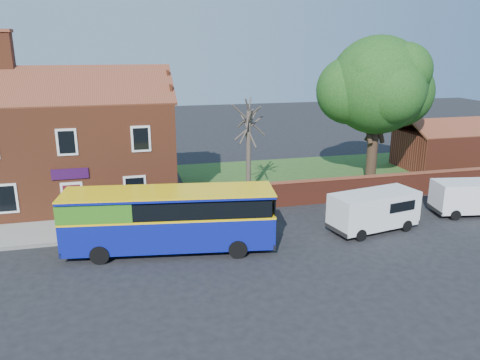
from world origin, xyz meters
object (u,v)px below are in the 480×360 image
object	(u,v)px
bus	(163,217)
van_near	(374,209)
van_far	(473,196)
large_tree	(377,88)

from	to	relation	value
bus	van_near	distance (m)	11.30
bus	van_near	world-z (taller)	bus
bus	van_far	world-z (taller)	bus
van_near	van_far	xyz separation A→B (m)	(7.01, 0.86, -0.06)
bus	large_tree	distance (m)	18.68
bus	van_far	xyz separation A→B (m)	(18.30, 0.83, -0.60)
van_near	van_far	bearing A→B (deg)	-4.17
bus	van_near	xyz separation A→B (m)	(11.29, -0.03, -0.54)
bus	van_far	size ratio (longest dim) A/B	2.12
bus	van_near	size ratio (longest dim) A/B	2.00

